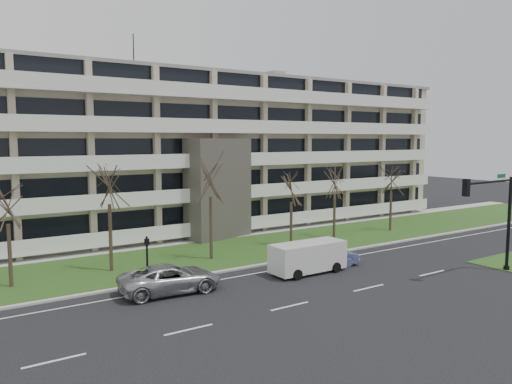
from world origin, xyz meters
TOP-DOWN VIEW (x-y plane):
  - ground at (0.00, 0.00)m, footprint 160.00×160.00m
  - grass_verge at (0.00, 13.00)m, footprint 90.00×10.00m
  - curb at (0.00, 8.00)m, footprint 90.00×0.35m
  - sidewalk at (0.00, 18.50)m, footprint 90.00×2.00m
  - lane_edge_line at (0.00, 6.50)m, footprint 90.00×0.12m
  - apartment_building at (-0.01, 25.32)m, footprint 60.50×15.10m
  - silver_pickup at (-10.35, 5.82)m, footprint 6.15×3.23m
  - blue_sedan at (1.38, 5.21)m, footprint 4.62×2.34m
  - white_van at (-0.80, 4.71)m, footprint 5.31×2.21m
  - traffic_signal at (8.98, -2.43)m, footprint 5.76×0.59m
  - pedestrian_signal at (-11.06, 7.54)m, footprint 0.34×0.30m
  - tree_1 at (-17.96, 12.09)m, footprint 3.47×3.47m
  - tree_2 at (-11.76, 12.35)m, footprint 4.11×4.11m
  - tree_3 at (-4.46, 11.63)m, footprint 4.21×4.21m
  - tree_4 at (3.36, 12.04)m, footprint 3.33×3.33m
  - tree_5 at (8.82, 12.70)m, footprint 3.51×3.51m
  - tree_6 at (15.75, 12.21)m, footprint 3.43×3.43m

SIDE VIEW (x-z plane):
  - ground at x=0.00m, z-range 0.00..0.00m
  - lane_edge_line at x=0.00m, z-range 0.00..0.01m
  - grass_verge at x=0.00m, z-range 0.00..0.06m
  - sidewalk at x=0.00m, z-range 0.00..0.08m
  - curb at x=0.00m, z-range 0.00..0.12m
  - blue_sedan at x=1.38m, z-range 0.00..1.45m
  - silver_pickup at x=-10.35m, z-range 0.00..1.65m
  - white_van at x=-0.80m, z-range 0.20..2.26m
  - pedestrian_signal at x=-11.06m, z-range 0.43..3.56m
  - traffic_signal at x=8.98m, z-range 0.98..7.65m
  - tree_4 at x=3.36m, z-range 1.84..8.51m
  - tree_6 at x=15.75m, z-range 1.90..8.76m
  - tree_1 at x=-17.96m, z-range 1.92..8.87m
  - tree_5 at x=8.82m, z-range 1.95..8.97m
  - tree_2 at x=-11.76m, z-range 2.29..10.51m
  - tree_3 at x=-4.46m, z-range 2.34..10.76m
  - apartment_building at x=-0.01m, z-range -1.76..16.99m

